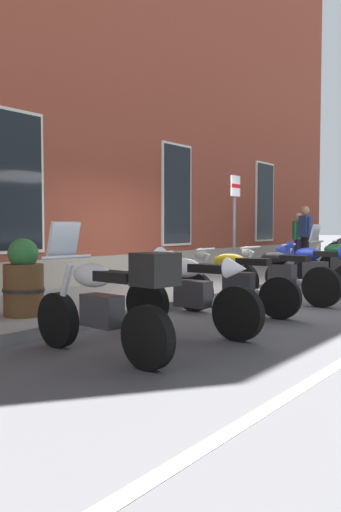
{
  "coord_description": "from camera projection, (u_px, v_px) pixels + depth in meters",
  "views": [
    {
      "loc": [
        -8.42,
        -4.88,
        1.32
      ],
      "look_at": [
        -0.39,
        1.0,
        0.77
      ],
      "focal_mm": 37.61,
      "sensor_mm": 36.0,
      "label": 1
    }
  ],
  "objects": [
    {
      "name": "motorcycle_silver_touring",
      "position": [
        106.0,
        302.0,
        5.28
      ],
      "size": [
        0.65,
        1.98,
        1.37
      ],
      "color": "black",
      "rests_on": "ground_plane"
    },
    {
      "name": "motorcycle_white_sport",
      "position": [
        185.0,
        287.0,
        6.59
      ],
      "size": [
        0.62,
        2.0,
        1.06
      ],
      "color": "black",
      "rests_on": "ground_plane"
    },
    {
      "name": "motorcycle_yellow_naked",
      "position": [
        235.0,
        283.0,
        7.95
      ],
      "size": [
        0.62,
        1.98,
        0.99
      ],
      "color": "black",
      "rests_on": "ground_plane"
    },
    {
      "name": "pedestrian_striped_shirt",
      "position": [
        298.0,
        236.0,
        16.32
      ],
      "size": [
        0.59,
        0.21,
        1.58
      ],
      "color": "#1E1E4C",
      "rests_on": "sidewalk"
    },
    {
      "name": "motorcycle_blue_sport",
      "position": [
        309.0,
        265.0,
        10.37
      ],
      "size": [
        0.62,
        1.96,
        1.03
      ],
      "color": "black",
      "rests_on": "ground_plane"
    },
    {
      "name": "motorcycle_black_naked",
      "position": [
        279.0,
        275.0,
        9.18
      ],
      "size": [
        0.62,
        2.2,
        0.96
      ],
      "color": "black",
      "rests_on": "ground_plane"
    },
    {
      "name": "sidewalk",
      "position": [
        164.0,
        289.0,
        10.59
      ],
      "size": [
        30.25,
        2.9,
        0.14
      ],
      "primitive_type": "cube",
      "color": "slate",
      "rests_on": "ground_plane"
    },
    {
      "name": "barrel_planter",
      "position": [
        24.0,
        281.0,
        7.04
      ],
      "size": [
        0.55,
        0.55,
        1.02
      ],
      "color": "brown",
      "rests_on": "sidewalk"
    },
    {
      "name": "parking_sign",
      "position": [
        235.0,
        212.0,
        11.42
      ],
      "size": [
        0.36,
        0.07,
        2.28
      ],
      "color": "#4C4C51",
      "rests_on": "sidewalk"
    },
    {
      "name": "brick_pub_facade",
      "position": [
        16.0,
        56.0,
        12.94
      ],
      "size": [
        24.25,
        6.15,
        10.87
      ],
      "color": "brown",
      "rests_on": "ground_plane"
    },
    {
      "name": "pedestrian_blue_top",
      "position": [
        305.0,
        233.0,
        15.26
      ],
      "size": [
        0.4,
        0.49,
        1.75
      ],
      "color": "black",
      "rests_on": "sidewalk"
    },
    {
      "name": "ground_plane",
      "position": [
        228.0,
        299.0,
        9.74
      ],
      "size": [
        140.0,
        140.0,
        0.0
      ],
      "primitive_type": "plane",
      "color": "#424244"
    }
  ]
}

